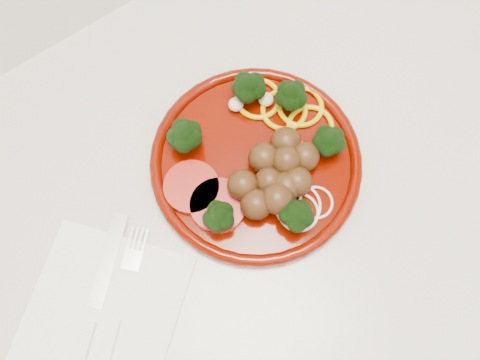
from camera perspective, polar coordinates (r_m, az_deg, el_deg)
counter at (r=1.05m, az=-1.97°, el=-10.51°), size 2.40×0.60×0.90m
plate at (r=0.61m, az=2.18°, el=2.02°), size 0.25×0.25×0.05m
napkin at (r=0.60m, az=-14.30°, el=-13.11°), size 0.22×0.22×0.00m
knife at (r=0.60m, az=-15.89°, el=-14.85°), size 0.16×0.15×0.01m
fork at (r=0.59m, az=-13.57°, el=-15.80°), size 0.14×0.13×0.01m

